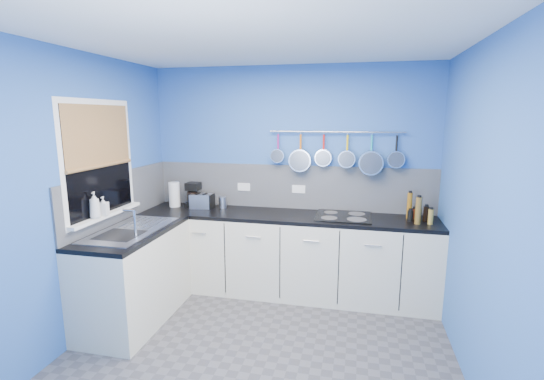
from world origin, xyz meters
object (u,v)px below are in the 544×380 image
at_px(canister, 223,202).
at_px(hob, 343,216).
at_px(coffee_maker, 193,195).
at_px(paper_towel, 174,195).
at_px(toaster, 202,201).
at_px(soap_bottle_a, 95,205).
at_px(soap_bottle_b, 103,206).

bearing_deg(canister, hob, -4.42).
bearing_deg(coffee_maker, hob, -1.35).
bearing_deg(coffee_maker, paper_towel, -166.66).
relative_size(canister, hob, 0.23).
distance_m(paper_towel, toaster, 0.35).
bearing_deg(soap_bottle_a, soap_bottle_b, 90.00).
xyz_separation_m(coffee_maker, hob, (1.74, -0.10, -0.14)).
bearing_deg(canister, paper_towel, -175.02).
bearing_deg(coffee_maker, toaster, -18.04).
bearing_deg(toaster, coffee_maker, 152.98).
bearing_deg(toaster, hob, -8.96).
relative_size(toaster, hob, 0.45).
height_order(soap_bottle_b, canister, soap_bottle_b).
relative_size(paper_towel, canister, 2.16).
distance_m(soap_bottle_a, toaster, 1.28).
bearing_deg(soap_bottle_a, coffee_maker, 71.37).
height_order(soap_bottle_a, paper_towel, soap_bottle_a).
distance_m(toaster, canister, 0.24).
bearing_deg(hob, canister, 175.58).
bearing_deg(soap_bottle_b, canister, 54.76).
bearing_deg(coffee_maker, soap_bottle_b, -108.59).
xyz_separation_m(coffee_maker, canister, (0.36, 0.01, -0.08)).
height_order(canister, hob, canister).
height_order(soap_bottle_b, hob, soap_bottle_b).
relative_size(paper_towel, hob, 0.50).
relative_size(soap_bottle_b, toaster, 0.67).
height_order(toaster, canister, toaster).
relative_size(soap_bottle_a, coffee_maker, 0.84).
bearing_deg(canister, coffee_maker, -178.89).
xyz_separation_m(soap_bottle_a, hob, (2.15, 1.10, -0.26)).
relative_size(paper_towel, coffee_maker, 1.01).
bearing_deg(hob, coffee_maker, 176.73).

